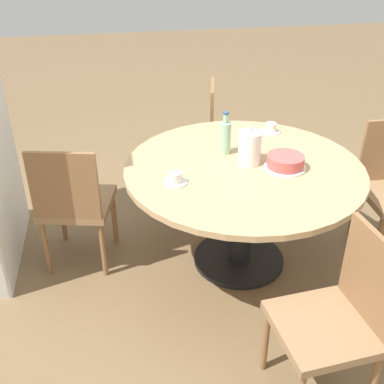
% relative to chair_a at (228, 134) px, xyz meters
% --- Properties ---
extents(ground_plane, '(14.00, 14.00, 0.00)m').
position_rel_chair_a_xyz_m(ground_plane, '(-1.02, 0.17, -0.46)').
color(ground_plane, brown).
extents(dining_table, '(1.42, 1.42, 0.70)m').
position_rel_chair_a_xyz_m(dining_table, '(-1.02, 0.17, 0.10)').
color(dining_table, black).
rests_on(dining_table, ground_plane).
extents(chair_a, '(0.50, 0.50, 0.86)m').
position_rel_chair_a_xyz_m(chair_a, '(0.00, 0.00, 0.00)').
color(chair_a, olive).
rests_on(chair_a, ground_plane).
extents(chair_b, '(0.50, 0.50, 0.86)m').
position_rel_chair_a_xyz_m(chair_b, '(-0.85, 1.18, 0.00)').
color(chair_b, olive).
rests_on(chair_b, ground_plane).
extents(chair_c, '(0.46, 0.46, 0.86)m').
position_rel_chair_a_xyz_m(chair_c, '(-2.03, 0.01, 0.00)').
color(chair_c, olive).
rests_on(chair_c, ground_plane).
extents(coffee_pot, '(0.14, 0.14, 0.24)m').
position_rel_chair_a_xyz_m(coffee_pot, '(-0.98, 0.13, 0.35)').
color(coffee_pot, white).
rests_on(coffee_pot, dining_table).
extents(water_bottle, '(0.07, 0.07, 0.27)m').
position_rel_chair_a_xyz_m(water_bottle, '(-0.82, 0.24, 0.35)').
color(water_bottle, '#99C6A3').
rests_on(water_bottle, dining_table).
extents(cake_main, '(0.24, 0.24, 0.08)m').
position_rel_chair_a_xyz_m(cake_main, '(-1.08, -0.06, 0.28)').
color(cake_main, white).
rests_on(cake_main, dining_table).
extents(cup_a, '(0.13, 0.13, 0.06)m').
position_rel_chair_a_xyz_m(cup_a, '(-1.14, 0.59, 0.27)').
color(cup_a, silver).
rests_on(cup_a, dining_table).
extents(cup_b, '(0.13, 0.13, 0.06)m').
position_rel_chair_a_xyz_m(cup_b, '(-0.56, -0.15, 0.27)').
color(cup_b, silver).
rests_on(cup_b, dining_table).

